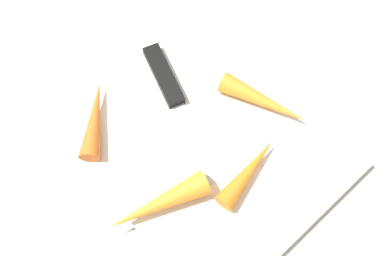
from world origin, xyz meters
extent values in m
plane|color=#ADA8A0|center=(0.00, 0.00, 0.00)|extent=(1.40, 1.40, 0.00)
cube|color=silver|center=(0.00, 0.00, 0.01)|extent=(0.36, 0.26, 0.01)
cube|color=#B7B7BC|center=(-0.02, 0.01, 0.01)|extent=(0.11, 0.05, 0.00)
cube|color=black|center=(0.08, -0.02, 0.02)|extent=(0.09, 0.05, 0.01)
cone|color=orange|center=(-0.04, -0.09, 0.03)|extent=(0.12, 0.06, 0.03)
cone|color=orange|center=(-0.09, -0.01, 0.02)|extent=(0.04, 0.10, 0.02)
cone|color=orange|center=(-0.05, 0.10, 0.03)|extent=(0.06, 0.12, 0.03)
cone|color=orange|center=(0.08, 0.08, 0.02)|extent=(0.09, 0.09, 0.03)
camera|label=1|loc=(-0.18, 0.16, 0.55)|focal=45.01mm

